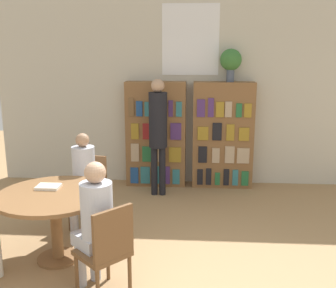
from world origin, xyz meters
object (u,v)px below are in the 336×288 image
Objects in this scene: flower_vase at (231,61)px; seated_reader_right at (95,218)px; bookshelf_right at (223,135)px; reading_table at (55,205)px; chair_far_side at (107,248)px; seated_reader_left at (83,177)px; bookshelf_left at (156,134)px; chair_left_side at (89,187)px; librarian_standing at (158,126)px.

seated_reader_right is at bearing -114.95° from flower_vase.
bookshelf_right reaches higher than reading_table.
chair_far_side is 1.51m from seated_reader_left.
seated_reader_right is (-0.25, -3.05, -0.14)m from bookshelf_left.
seated_reader_left is at bearing -111.59° from bookshelf_left.
bookshelf_right reaches higher than seated_reader_right.
reading_table is (-1.97, -2.55, -1.41)m from flower_vase.
librarian_standing is (0.78, 1.12, 0.60)m from chair_left_side.
flower_vase is 0.58× the size of chair_left_side.
chair_left_side is 0.27m from seated_reader_left.
bookshelf_left reaches higher than reading_table.
seated_reader_left is at bearing 83.28° from reading_table.
flower_vase is (0.09, 0.00, 1.18)m from bookshelf_right.
chair_left_side is at bearing -90.00° from seated_reader_left.
bookshelf_right is at bearing -130.84° from chair_left_side.
chair_left_side is 0.71× the size of seated_reader_right.
librarian_standing is at bearing -80.60° from bookshelf_left.
bookshelf_right reaches higher than seated_reader_left.
bookshelf_left is 1.45× the size of reading_table.
bookshelf_right is 1.94× the size of chair_far_side.
reading_table is 0.75m from seated_reader_left.
bookshelf_right is 1.94× the size of chair_left_side.
reading_table is at bearing -107.47° from bookshelf_left.
librarian_standing reaches higher than bookshelf_right.
chair_far_side is (-0.12, -3.17, -0.36)m from bookshelf_left.
bookshelf_right is 1.18m from flower_vase.
bookshelf_left and bookshelf_right have the same top height.
librarian_standing is (0.33, 2.55, 0.37)m from seated_reader_right.
seated_reader_right is at bearing 117.06° from seated_reader_left.
bookshelf_left is 3.07m from seated_reader_right.
seated_reader_left is (-1.89, -1.81, -1.34)m from flower_vase.
flower_vase is 2.92m from chair_left_side.
bookshelf_right is 0.96× the size of librarian_standing.
flower_vase is at bearing 17.77° from seated_reader_right.
librarian_standing is (-1.00, -0.50, 0.23)m from bookshelf_right.
flower_vase is at bearing 2.93° from bookshelf_right.
bookshelf_right is 3.18m from reading_table.
seated_reader_left is (-0.02, -0.18, 0.20)m from chair_left_side.
chair_left_side is at bearing -138.85° from flower_vase.
chair_far_side is at bearing -112.15° from flower_vase.
reading_table is at bearing 90.00° from seated_reader_right.
bookshelf_left is 1.38× the size of seated_reader_right.
seated_reader_right is at bearing -113.62° from bookshelf_right.
flower_vase reaches higher than librarian_standing.
flower_vase is 0.42× the size of seated_reader_left.
seated_reader_right reaches higher than chair_left_side.
librarian_standing reaches higher than reading_table.
librarian_standing is (-1.09, -0.51, -0.95)m from flower_vase.
flower_vase is 1.53m from librarian_standing.
bookshelf_left is 1.94× the size of chair_far_side.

